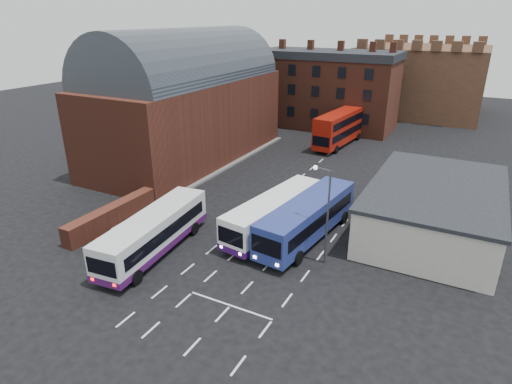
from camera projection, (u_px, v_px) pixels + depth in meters
The scene contains 13 objects.
ground at pixel (194, 264), 32.11m from camera, with size 180.00×180.00×0.00m, color black.
railway_station at pixel (187, 100), 53.05m from camera, with size 12.00×28.00×16.00m.
forecourt_wall at pixel (112, 216), 37.80m from camera, with size 1.20×10.00×1.80m, color #602B1E.
cream_building at pixel (434, 208), 36.27m from camera, with size 10.40×16.40×4.25m.
brick_terrace at pixel (326, 93), 70.21m from camera, with size 22.00×10.00×11.00m, color brown.
castle_keep at pixel (421, 80), 81.20m from camera, with size 22.00×22.00×12.00m, color brown.
bus_white_outbound at pixel (154, 231), 33.02m from camera, with size 3.85×11.98×3.21m.
bus_white_inbound at pixel (275, 212), 36.23m from camera, with size 4.38×12.04×3.21m.
bus_blue at pixel (307, 217), 35.04m from camera, with size 4.25×12.66×3.39m.
bus_red_double at pixel (339, 128), 60.57m from camera, with size 3.90×12.18×4.79m.
street_lamp at pixel (325, 207), 30.75m from camera, with size 1.48×0.58×7.46m.
pedestrian_red at pixel (98, 246), 33.15m from camera, with size 0.54×0.35×1.47m, color maroon.
pedestrian_beige at pixel (97, 269), 30.06m from camera, with size 0.74×0.58×1.53m, color tan.
Camera 1 is at (17.00, -22.26, 17.26)m, focal length 30.00 mm.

